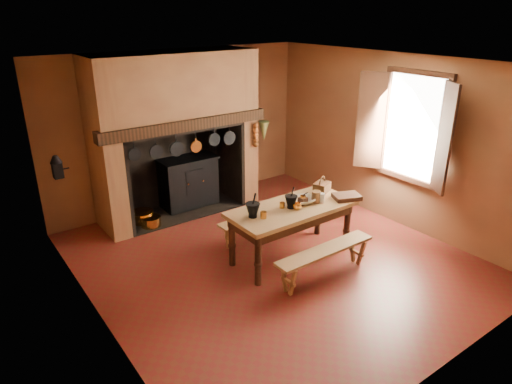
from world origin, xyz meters
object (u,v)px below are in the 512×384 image
work_table (292,215)px  bench_front (325,256)px  iron_range (189,181)px  wicker_basket (322,187)px  coffee_grinder (303,200)px  mixing_bowl (303,200)px

work_table → bench_front: (0.00, -0.70, -0.35)m
iron_range → wicker_basket: iron_range is taller
work_table → bench_front: bearing=-90.0°
work_table → wicker_basket: wicker_basket is taller
coffee_grinder → mixing_bowl: bearing=38.6°
mixing_bowl → iron_range: bearing=101.5°
iron_range → mixing_bowl: iron_range is taller
iron_range → mixing_bowl: bearing=-78.5°
iron_range → work_table: (0.31, -2.55, 0.20)m
work_table → bench_front: work_table is taller
iron_range → coffee_grinder: 2.65m
bench_front → iron_range: bearing=95.4°
work_table → mixing_bowl: size_ratio=5.63×
mixing_bowl → wicker_basket: size_ratio=1.04×
coffee_grinder → work_table: bearing=166.0°
work_table → coffee_grinder: size_ratio=11.08×
work_table → mixing_bowl: 0.27m
coffee_grinder → wicker_basket: (0.56, 0.19, 0.02)m
iron_range → work_table: 2.57m
iron_range → coffee_grinder: size_ratio=9.47×
bench_front → coffee_grinder: coffee_grinder is taller
work_table → mixing_bowl: mixing_bowl is taller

